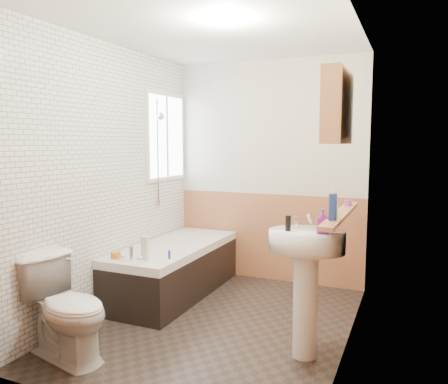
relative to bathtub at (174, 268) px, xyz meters
The scene contains 26 objects.
floor 0.94m from the bathtub, 35.53° to the right, with size 2.80×2.80×0.00m, color black.
ceiling 2.40m from the bathtub, 35.53° to the right, with size 2.80×2.80×0.00m, color white.
wall_back 1.51m from the bathtub, 50.60° to the left, with size 2.20×0.02×2.50m, color beige.
wall_front 2.28m from the bathtub, 69.29° to the right, with size 2.20×0.02×2.50m, color beige.
wall_left 1.17m from the bathtub, 126.09° to the right, with size 0.02×2.80×2.50m, color beige.
wall_right 2.15m from the bathtub, 15.82° to the right, with size 0.02×2.80×2.50m, color beige.
wainscot_right 1.90m from the bathtub, 16.00° to the right, with size 0.01×2.80×1.00m, color #B5734A.
wainscot_front 2.06m from the bathtub, 69.08° to the right, with size 2.20×0.01×1.00m, color #B5734A.
wainscot_back 1.15m from the bathtub, 49.90° to the left, with size 2.20×0.01×1.00m, color #B5734A.
tile_cladding_left 1.16m from the bathtub, 124.48° to the right, with size 0.01×2.80×2.50m, color white.
tile_return_back 1.71m from the bathtub, 89.67° to the left, with size 0.75×0.01×1.50m, color white.
window 1.48m from the bathtub, 127.81° to the left, with size 0.03×0.79×0.99m.
bathtub is the anchor object (origin of this frame).
shower_riser 1.35m from the bathtub, 144.80° to the left, with size 0.10×0.08×1.17m.
toilet 1.52m from the bathtub, 91.13° to the right, with size 0.43×0.76×0.75m, color white.
sink 1.81m from the bathtub, 27.02° to the right, with size 0.56×0.45×1.07m.
pine_shelf 2.01m from the bathtub, 17.46° to the right, with size 0.10×1.27×0.03m, color #B5734A.
medicine_cabinet 2.43m from the bathtub, 21.46° to the right, with size 0.15×0.57×0.52m.
foam_can 2.18m from the bathtub, 27.57° to the right, with size 0.06×0.06×0.18m, color navy.
green_bottle 2.14m from the bathtub, 24.50° to the right, with size 0.05×0.05×0.23m, color #59C647.
black_jar 1.95m from the bathtub, ahead, with size 0.06×0.06×0.04m, color purple.
soap_bottle 2.02m from the bathtub, 26.62° to the right, with size 0.08×0.18×0.08m, color purple.
clear_bottle 1.83m from the bathtub, 30.65° to the right, with size 0.04×0.04×0.11m, color black.
blue_gel 0.76m from the bathtub, 82.85° to the right, with size 0.06×0.04×0.22m, color silver.
cream_jar 0.79m from the bathtub, 105.91° to the right, with size 0.09×0.09×0.06m, color orange.
orange_bottle 0.65m from the bathtub, 64.25° to the right, with size 0.03×0.03×0.08m, color #19339E.
Camera 1 is at (1.53, -3.36, 1.58)m, focal length 35.00 mm.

